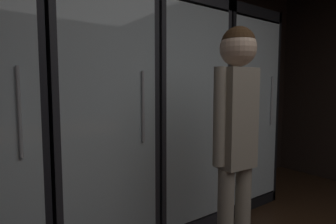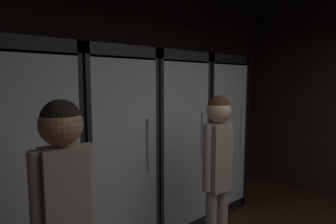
{
  "view_description": "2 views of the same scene",
  "coord_description": "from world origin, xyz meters",
  "px_view_note": "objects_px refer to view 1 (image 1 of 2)",
  "views": [
    {
      "loc": [
        -1.26,
        0.66,
        1.24
      ],
      "look_at": [
        0.2,
        2.71,
        1.02
      ],
      "focal_mm": 28.83,
      "sensor_mm": 36.0,
      "label": 1
    },
    {
      "loc": [
        -1.93,
        0.23,
        1.72
      ],
      "look_at": [
        0.05,
        2.41,
        1.38
      ],
      "focal_mm": 30.53,
      "sensor_mm": 36.0,
      "label": 2
    }
  ],
  "objects_px": {
    "cooler_right": "(172,115)",
    "cooler_center": "(93,120)",
    "shopper_near": "(236,127)",
    "cooler_far_right": "(228,111)"
  },
  "relations": [
    {
      "from": "cooler_center",
      "to": "cooler_right",
      "type": "xyz_separation_m",
      "value": [
        0.77,
        -0.0,
        -0.01
      ]
    },
    {
      "from": "cooler_center",
      "to": "shopper_near",
      "type": "xyz_separation_m",
      "value": [
        0.5,
        -1.0,
        0.02
      ]
    },
    {
      "from": "cooler_right",
      "to": "cooler_center",
      "type": "bearing_deg",
      "value": 179.8
    },
    {
      "from": "cooler_right",
      "to": "cooler_far_right",
      "type": "height_order",
      "value": "same"
    },
    {
      "from": "cooler_center",
      "to": "cooler_far_right",
      "type": "height_order",
      "value": "same"
    },
    {
      "from": "cooler_right",
      "to": "cooler_far_right",
      "type": "relative_size",
      "value": 1.0
    },
    {
      "from": "cooler_center",
      "to": "shopper_near",
      "type": "distance_m",
      "value": 1.12
    },
    {
      "from": "cooler_right",
      "to": "shopper_near",
      "type": "bearing_deg",
      "value": -105.31
    },
    {
      "from": "cooler_far_right",
      "to": "shopper_near",
      "type": "xyz_separation_m",
      "value": [
        -1.04,
        -1.0,
        0.02
      ]
    },
    {
      "from": "cooler_right",
      "to": "shopper_near",
      "type": "height_order",
      "value": "cooler_right"
    }
  ]
}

